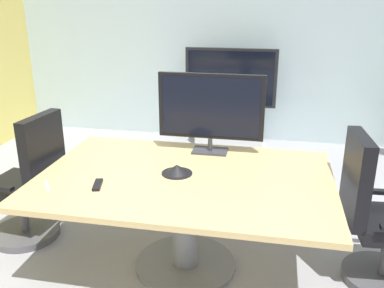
{
  "coord_description": "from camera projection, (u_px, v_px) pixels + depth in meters",
  "views": [
    {
      "loc": [
        0.6,
        -2.51,
        1.95
      ],
      "look_at": [
        0.02,
        0.41,
        0.9
      ],
      "focal_mm": 39.44,
      "sensor_mm": 36.0,
      "label": 1
    }
  ],
  "objects": [
    {
      "name": "ground_plane",
      "position": [
        179.0,
        278.0,
        3.08
      ],
      "size": [
        7.71,
        7.71,
        0.0
      ],
      "primitive_type": "plane",
      "color": "#99999E"
    },
    {
      "name": "wall_back_glass_partition",
      "position": [
        233.0,
        45.0,
        5.74
      ],
      "size": [
        6.19,
        0.1,
        2.6
      ],
      "primitive_type": "cube",
      "color": "#9EB2B7",
      "rests_on": "ground"
    },
    {
      "name": "conference_table",
      "position": [
        185.0,
        197.0,
        3.03
      ],
      "size": [
        2.06,
        1.38,
        0.75
      ],
      "color": "tan",
      "rests_on": "ground"
    },
    {
      "name": "office_chair_left",
      "position": [
        30.0,
        189.0,
        3.44
      ],
      "size": [
        0.62,
        0.59,
        1.09
      ],
      "rotation": [
        0.0,
        0.0,
        -1.67
      ],
      "color": "#4C4C51",
      "rests_on": "ground"
    },
    {
      "name": "office_chair_right",
      "position": [
        376.0,
        224.0,
        2.91
      ],
      "size": [
        0.61,
        0.59,
        1.09
      ],
      "rotation": [
        0.0,
        0.0,
        1.64
      ],
      "color": "#4C4C51",
      "rests_on": "ground"
    },
    {
      "name": "tv_monitor",
      "position": [
        211.0,
        109.0,
        3.31
      ],
      "size": [
        0.84,
        0.18,
        0.64
      ],
      "color": "#333338",
      "rests_on": "conference_table"
    },
    {
      "name": "wall_display_unit",
      "position": [
        230.0,
        113.0,
        5.7
      ],
      "size": [
        1.2,
        0.36,
        1.31
      ],
      "color": "#B7BABC",
      "rests_on": "ground"
    },
    {
      "name": "conference_phone",
      "position": [
        177.0,
        170.0,
        2.99
      ],
      "size": [
        0.22,
        0.22,
        0.07
      ],
      "color": "black",
      "rests_on": "conference_table"
    },
    {
      "name": "remote_control",
      "position": [
        98.0,
        185.0,
        2.81
      ],
      "size": [
        0.09,
        0.18,
        0.02
      ],
      "primitive_type": "cube",
      "rotation": [
        0.0,
        0.0,
        0.25
      ],
      "color": "black",
      "rests_on": "conference_table"
    },
    {
      "name": "whiteboard_marker",
      "position": [
        47.0,
        186.0,
        2.79
      ],
      "size": [
        0.09,
        0.12,
        0.02
      ],
      "primitive_type": "cube",
      "rotation": [
        0.0,
        0.0,
        -0.92
      ],
      "color": "silver",
      "rests_on": "conference_table"
    }
  ]
}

